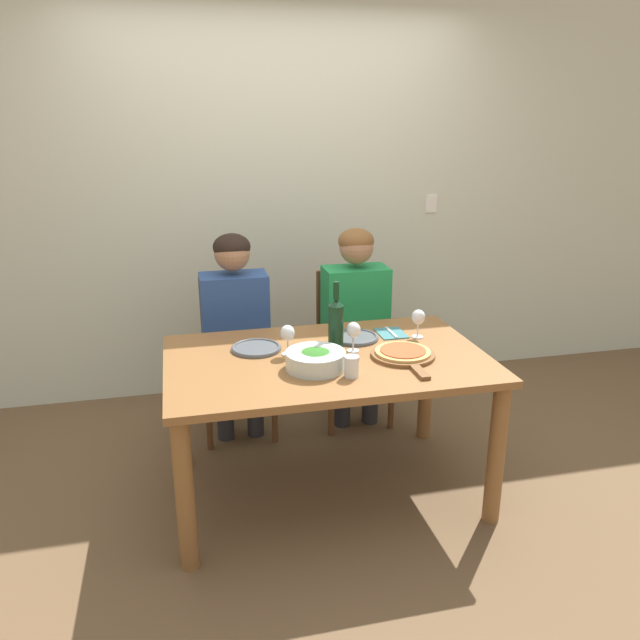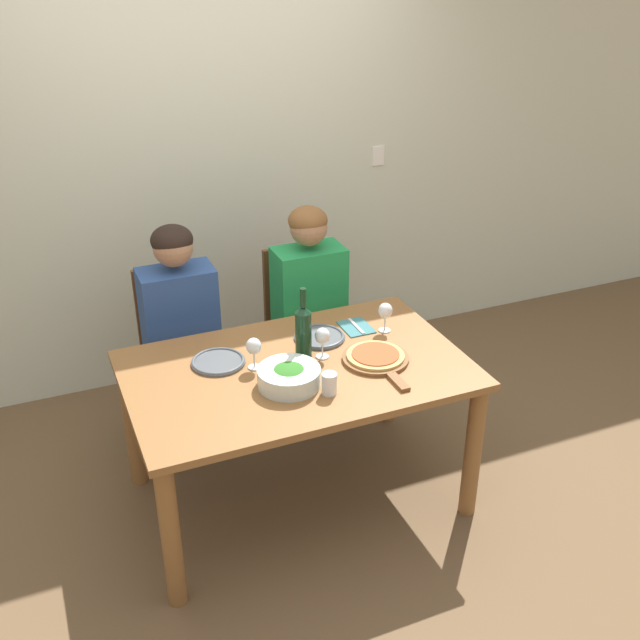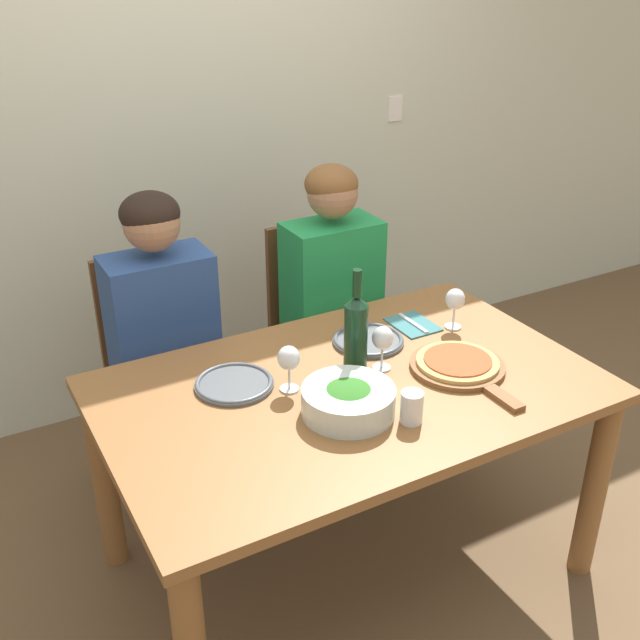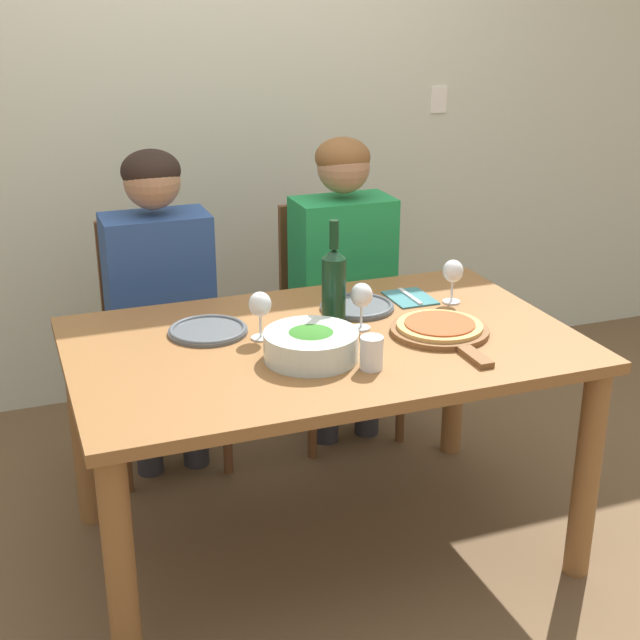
{
  "view_description": "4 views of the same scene",
  "coord_description": "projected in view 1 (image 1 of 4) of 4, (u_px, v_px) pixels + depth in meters",
  "views": [
    {
      "loc": [
        -0.67,
        -2.7,
        1.86
      ],
      "look_at": [
        -0.01,
        0.08,
        0.9
      ],
      "focal_mm": 35.0,
      "sensor_mm": 36.0,
      "label": 1
    },
    {
      "loc": [
        -1.03,
        -2.72,
        2.49
      ],
      "look_at": [
        0.13,
        0.03,
        0.94
      ],
      "focal_mm": 42.0,
      "sensor_mm": 36.0,
      "label": 2
    },
    {
      "loc": [
        -1.05,
        -1.7,
        1.97
      ],
      "look_at": [
        -0.04,
        0.11,
        0.93
      ],
      "focal_mm": 42.0,
      "sensor_mm": 36.0,
      "label": 3
    },
    {
      "loc": [
        -0.89,
        -2.36,
        1.77
      ],
      "look_at": [
        0.0,
        0.03,
        0.79
      ],
      "focal_mm": 50.0,
      "sensor_mm": 36.0,
      "label": 4
    }
  ],
  "objects": [
    {
      "name": "dining_table",
      "position": [
        327.0,
        378.0,
        3.03
      ],
      "size": [
        1.53,
        0.96,
        0.74
      ],
      "color": "brown",
      "rests_on": "ground"
    },
    {
      "name": "ground_plane",
      "position": [
        326.0,
        490.0,
        3.23
      ],
      "size": [
        40.0,
        40.0,
        0.0
      ],
      "primitive_type": "plane",
      "color": "brown"
    },
    {
      "name": "broccoli_bowl",
      "position": [
        315.0,
        360.0,
        2.84
      ],
      "size": [
        0.28,
        0.28,
        0.09
      ],
      "color": "silver",
      "rests_on": "dining_table"
    },
    {
      "name": "wine_glass_right",
      "position": [
        418.0,
        318.0,
        3.22
      ],
      "size": [
        0.07,
        0.07,
        0.15
      ],
      "color": "silver",
      "rests_on": "dining_table"
    },
    {
      "name": "wine_glass_centre",
      "position": [
        353.0,
        331.0,
        3.03
      ],
      "size": [
        0.07,
        0.07,
        0.15
      ],
      "color": "silver",
      "rests_on": "dining_table"
    },
    {
      "name": "wine_bottle",
      "position": [
        336.0,
        324.0,
        3.03
      ],
      "size": [
        0.08,
        0.08,
        0.35
      ],
      "color": "black",
      "rests_on": "dining_table"
    },
    {
      "name": "dinner_plate_left",
      "position": [
        256.0,
        348.0,
        3.08
      ],
      "size": [
        0.25,
        0.25,
        0.02
      ],
      "color": "#4C5156",
      "rests_on": "dining_table"
    },
    {
      "name": "dinner_plate_right",
      "position": [
        355.0,
        337.0,
        3.23
      ],
      "size": [
        0.25,
        0.25,
        0.02
      ],
      "color": "#4C5156",
      "rests_on": "dining_table"
    },
    {
      "name": "chair_left",
      "position": [
        235.0,
        350.0,
        3.76
      ],
      "size": [
        0.42,
        0.42,
        0.93
      ],
      "color": "brown",
      "rests_on": "ground"
    },
    {
      "name": "person_man",
      "position": [
        356.0,
        310.0,
        3.73
      ],
      "size": [
        0.47,
        0.51,
        1.22
      ],
      "color": "#28282D",
      "rests_on": "ground"
    },
    {
      "name": "water_tumbler",
      "position": [
        352.0,
        366.0,
        2.75
      ],
      "size": [
        0.07,
        0.07,
        0.1
      ],
      "color": "silver",
      "rests_on": "dining_table"
    },
    {
      "name": "fork_on_napkin",
      "position": [
        391.0,
        333.0,
        3.3
      ],
      "size": [
        0.14,
        0.18,
        0.01
      ],
      "color": "#387075",
      "rests_on": "dining_table"
    },
    {
      "name": "chair_right",
      "position": [
        350.0,
        340.0,
        3.91
      ],
      "size": [
        0.42,
        0.42,
        0.93
      ],
      "color": "brown",
      "rests_on": "ground"
    },
    {
      "name": "wine_glass_left",
      "position": [
        288.0,
        334.0,
        2.98
      ],
      "size": [
        0.07,
        0.07,
        0.15
      ],
      "color": "silver",
      "rests_on": "dining_table"
    },
    {
      "name": "person_woman",
      "position": [
        235.0,
        318.0,
        3.58
      ],
      "size": [
        0.47,
        0.51,
        1.22
      ],
      "color": "#28282D",
      "rests_on": "ground"
    },
    {
      "name": "pizza_on_board",
      "position": [
        403.0,
        354.0,
        2.98
      ],
      "size": [
        0.31,
        0.45,
        0.04
      ],
      "color": "brown",
      "rests_on": "dining_table"
    },
    {
      "name": "back_wall",
      "position": [
        275.0,
        193.0,
        4.12
      ],
      "size": [
        10.0,
        0.06,
        2.7
      ],
      "color": "beige",
      "rests_on": "ground"
    }
  ]
}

